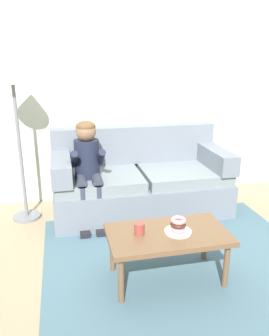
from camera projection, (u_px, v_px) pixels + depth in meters
name	position (u px, v px, depth m)	size (l,w,h in m)	color
ground	(170.00, 245.00, 3.26)	(10.00, 10.00, 0.00)	#9E896B
wall_back	(138.00, 84.00, 4.13)	(8.00, 0.10, 2.80)	beige
area_rug	(179.00, 259.00, 3.03)	(2.36, 1.98, 0.01)	#476675
couch	(140.00, 182.00, 3.92)	(1.94, 0.90, 0.94)	slate
coffee_table	(168.00, 238.00, 2.65)	(0.94, 0.52, 0.42)	brown
person_child	(88.00, 163.00, 3.51)	(0.34, 0.58, 1.10)	#1E2338
plate	(178.00, 232.00, 2.63)	(0.21, 0.21, 0.01)	white
donut	(178.00, 229.00, 2.62)	(0.12, 0.12, 0.04)	pink
donut_second	(178.00, 224.00, 2.61)	(0.12, 0.12, 0.04)	#422619
donut_third	(178.00, 220.00, 2.60)	(0.12, 0.12, 0.04)	pink
mug	(139.00, 229.00, 2.59)	(0.08, 0.08, 0.09)	#993D38
toy_controller	(202.00, 236.00, 3.38)	(0.23, 0.09, 0.05)	red
floor_lamp	(13.00, 87.00, 3.38)	(0.34, 0.34, 1.73)	slate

